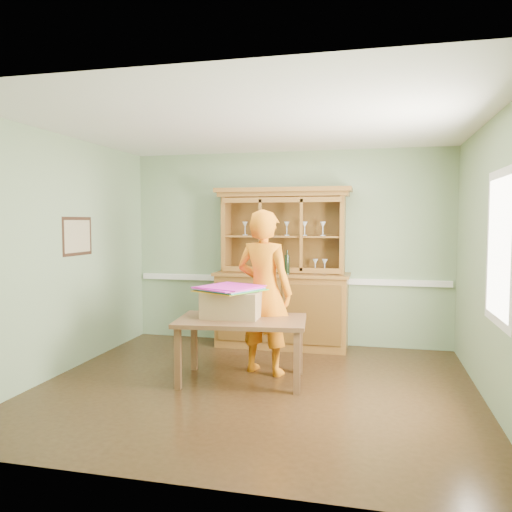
% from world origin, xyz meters
% --- Properties ---
extents(floor, '(4.50, 4.50, 0.00)m').
position_xyz_m(floor, '(0.00, 0.00, 0.00)').
color(floor, '#3F2714').
rests_on(floor, ground).
extents(ceiling, '(4.50, 4.50, 0.00)m').
position_xyz_m(ceiling, '(0.00, 0.00, 2.70)').
color(ceiling, white).
rests_on(ceiling, wall_back).
extents(wall_back, '(4.50, 0.00, 4.50)m').
position_xyz_m(wall_back, '(0.00, 2.00, 1.35)').
color(wall_back, '#86A27A').
rests_on(wall_back, floor).
extents(wall_left, '(0.00, 4.00, 4.00)m').
position_xyz_m(wall_left, '(-2.25, 0.00, 1.35)').
color(wall_left, '#86A27A').
rests_on(wall_left, floor).
extents(wall_right, '(0.00, 4.00, 4.00)m').
position_xyz_m(wall_right, '(2.25, 0.00, 1.35)').
color(wall_right, '#86A27A').
rests_on(wall_right, floor).
extents(wall_front, '(4.50, 0.00, 4.50)m').
position_xyz_m(wall_front, '(0.00, -2.00, 1.35)').
color(wall_front, '#86A27A').
rests_on(wall_front, floor).
extents(chair_rail, '(4.41, 0.05, 0.08)m').
position_xyz_m(chair_rail, '(0.00, 1.98, 0.90)').
color(chair_rail, white).
rests_on(chair_rail, wall_back).
extents(framed_map, '(0.03, 0.60, 0.46)m').
position_xyz_m(framed_map, '(-2.23, 0.30, 1.55)').
color(framed_map, '#372016').
rests_on(framed_map, wall_left).
extents(window_panel, '(0.03, 0.96, 1.36)m').
position_xyz_m(window_panel, '(2.23, -0.30, 1.50)').
color(window_panel, white).
rests_on(window_panel, wall_right).
extents(china_hutch, '(1.85, 0.61, 2.18)m').
position_xyz_m(china_hutch, '(-0.03, 1.75, 0.77)').
color(china_hutch, brown).
rests_on(china_hutch, floor).
extents(dining_table, '(1.45, 0.96, 0.68)m').
position_xyz_m(dining_table, '(-0.19, 0.16, 0.60)').
color(dining_table, brown).
rests_on(dining_table, floor).
extents(cardboard_box, '(0.62, 0.50, 0.29)m').
position_xyz_m(cardboard_box, '(-0.31, 0.25, 0.83)').
color(cardboard_box, '#916F4B').
rests_on(cardboard_box, dining_table).
extents(kite_stack, '(0.77, 0.77, 0.05)m').
position_xyz_m(kite_stack, '(-0.34, 0.23, 1.00)').
color(kite_stack, gold).
rests_on(kite_stack, cardboard_box).
extents(person, '(0.77, 0.61, 1.86)m').
position_xyz_m(person, '(-0.02, 0.51, 0.93)').
color(person, orange).
rests_on(person, floor).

